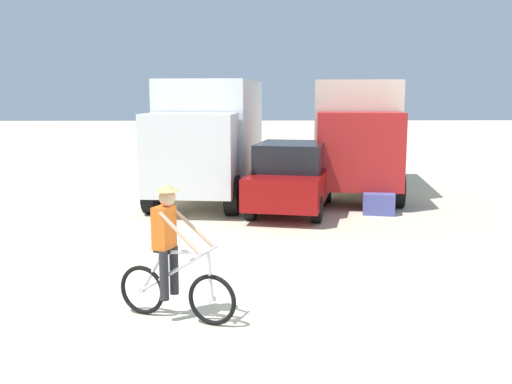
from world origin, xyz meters
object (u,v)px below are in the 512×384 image
object	(u,v)px
cyclist_orange_shirt	(171,257)
supply_crate	(379,203)
box_truck_avon_van	(210,132)
box_truck_cream_rv	(355,130)
sedan_parked	(292,177)

from	to	relation	value
cyclist_orange_shirt	supply_crate	xyz separation A→B (m)	(4.39, 7.03, -0.58)
box_truck_avon_van	cyclist_orange_shirt	distance (m)	9.75
cyclist_orange_shirt	box_truck_cream_rv	bearing A→B (deg)	67.32
box_truck_avon_van	supply_crate	distance (m)	5.34
box_truck_avon_van	box_truck_cream_rv	world-z (taller)	same
cyclist_orange_shirt	supply_crate	distance (m)	8.31
box_truck_cream_rv	sedan_parked	size ratio (longest dim) A/B	1.56
box_truck_avon_van	box_truck_cream_rv	xyz separation A→B (m)	(4.38, 0.92, 0.00)
sedan_parked	box_truck_cream_rv	bearing A→B (deg)	55.95
box_truck_avon_van	cyclist_orange_shirt	size ratio (longest dim) A/B	3.84
supply_crate	sedan_parked	bearing A→B (deg)	172.25
sedan_parked	cyclist_orange_shirt	xyz separation A→B (m)	(-2.21, -7.32, -0.04)
box_truck_avon_van	sedan_parked	distance (m)	3.35
box_truck_avon_van	supply_crate	size ratio (longest dim) A/B	8.39
box_truck_avon_van	sedan_parked	bearing A→B (deg)	-47.63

